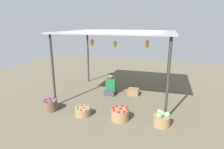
{
  "coord_description": "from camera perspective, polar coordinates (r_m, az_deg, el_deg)",
  "views": [
    {
      "loc": [
        1.6,
        -6.01,
        2.49
      ],
      "look_at": [
        0.0,
        -0.66,
        0.95
      ],
      "focal_mm": 30.19,
      "sensor_mm": 36.0,
      "label": 1
    }
  ],
  "objects": [
    {
      "name": "ground_plane",
      "position": [
        6.7,
        1.62,
        -6.42
      ],
      "size": [
        14.0,
        14.0,
        0.0
      ],
      "primitive_type": "plane",
      "color": "#675E4A"
    },
    {
      "name": "market_stall_structure",
      "position": [
        6.23,
        1.76,
        11.76
      ],
      "size": [
        3.61,
        2.9,
        2.22
      ],
      "color": "#38332D",
      "rests_on": "ground"
    },
    {
      "name": "vendor_person",
      "position": [
        6.75,
        -0.37,
        -3.53
      ],
      "size": [
        0.36,
        0.44,
        0.78
      ],
      "color": "#3B4146",
      "rests_on": "ground"
    },
    {
      "name": "basket_purple_onions",
      "position": [
        5.88,
        -18.18,
        -8.79
      ],
      "size": [
        0.41,
        0.41,
        0.36
      ],
      "color": "brown",
      "rests_on": "ground"
    },
    {
      "name": "basket_potatoes",
      "position": [
        5.38,
        -8.82,
        -10.97
      ],
      "size": [
        0.44,
        0.44,
        0.27
      ],
      "color": "#957A52",
      "rests_on": "ground"
    },
    {
      "name": "basket_red_apples",
      "position": [
        5.09,
        2.44,
        -11.94
      ],
      "size": [
        0.47,
        0.47,
        0.35
      ],
      "color": "#9C794C",
      "rests_on": "ground"
    },
    {
      "name": "basket_cabbages",
      "position": [
        4.98,
        14.79,
        -12.9
      ],
      "size": [
        0.42,
        0.42,
        0.4
      ],
      "color": "#9B784D",
      "rests_on": "ground"
    },
    {
      "name": "wooden_crate_near_vendor",
      "position": [
        6.78,
        6.46,
        -5.21
      ],
      "size": [
        0.38,
        0.31,
        0.23
      ],
      "primitive_type": "cube",
      "color": "#976A48",
      "rests_on": "ground"
    }
  ]
}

